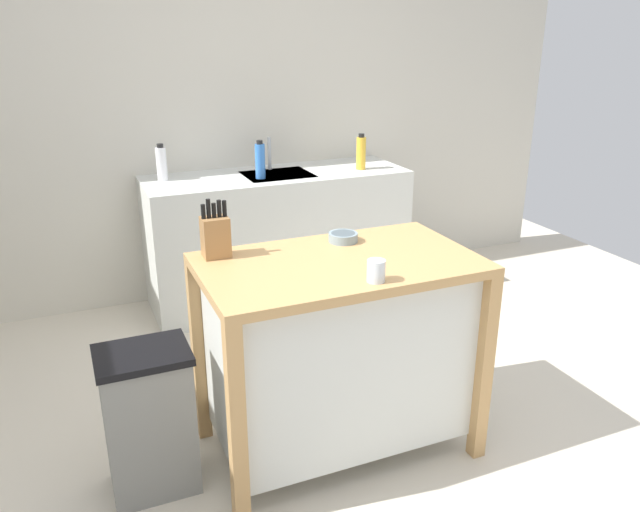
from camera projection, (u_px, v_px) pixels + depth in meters
ground_plane at (338, 469)px, 2.72m from camera, size 6.52×6.52×0.00m
wall_back at (203, 107)px, 4.15m from camera, size 5.52×0.10×2.60m
kitchen_island at (338, 346)px, 2.71m from camera, size 1.14×0.68×0.90m
knife_block at (215, 236)px, 2.58m from camera, size 0.11×0.09×0.25m
bowl_ceramic_wide at (343, 237)px, 2.78m from camera, size 0.13×0.13×0.04m
drinking_cup at (376, 271)px, 2.34m from camera, size 0.07×0.07×0.09m
trash_bin at (149, 420)px, 2.51m from camera, size 0.36×0.28×0.63m
sink_counter at (278, 237)px, 4.29m from camera, size 1.74×0.60×0.89m
sink_faucet at (269, 153)px, 4.22m from camera, size 0.02×0.02×0.22m
bottle_dish_soap at (361, 153)px, 4.22m from camera, size 0.06×0.06×0.24m
bottle_spray_cleaner at (260, 161)px, 3.97m from camera, size 0.06×0.06×0.24m
bottle_hand_soap at (162, 163)px, 3.92m from camera, size 0.07×0.07×0.23m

